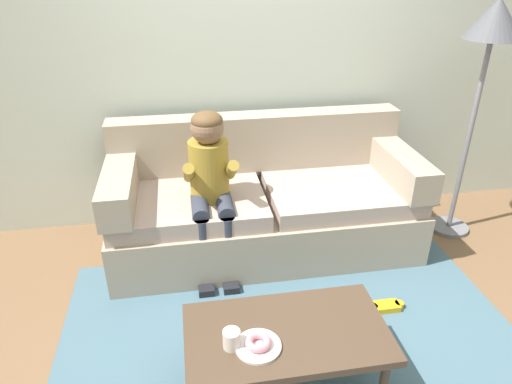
% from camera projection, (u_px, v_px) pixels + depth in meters
% --- Properties ---
extents(ground, '(10.00, 10.00, 0.00)m').
position_uv_depth(ground, '(286.00, 320.00, 2.76)').
color(ground, brown).
extents(wall_back, '(8.00, 0.10, 2.80)m').
position_uv_depth(wall_back, '(248.00, 40.00, 3.34)').
color(wall_back, beige).
rests_on(wall_back, ground).
extents(area_rug, '(2.61, 1.95, 0.01)m').
position_uv_depth(area_rug, '(296.00, 351.00, 2.54)').
color(area_rug, '#476675').
rests_on(area_rug, ground).
extents(couch, '(2.16, 0.90, 0.92)m').
position_uv_depth(couch, '(263.00, 204.00, 3.35)').
color(couch, tan).
rests_on(couch, ground).
extents(coffee_table, '(0.96, 0.53, 0.39)m').
position_uv_depth(coffee_table, '(286.00, 337.00, 2.17)').
color(coffee_table, '#4C3828').
rests_on(coffee_table, ground).
extents(person_child, '(0.34, 0.58, 1.10)m').
position_uv_depth(person_child, '(210.00, 179.00, 2.96)').
color(person_child, olive).
rests_on(person_child, ground).
extents(plate, '(0.21, 0.21, 0.01)m').
position_uv_depth(plate, '(258.00, 346.00, 2.06)').
color(plate, white).
rests_on(plate, coffee_table).
extents(donut, '(0.16, 0.16, 0.04)m').
position_uv_depth(donut, '(258.00, 342.00, 2.05)').
color(donut, pink).
rests_on(donut, plate).
extents(mug, '(0.08, 0.08, 0.09)m').
position_uv_depth(mug, '(232.00, 339.00, 2.05)').
color(mug, silver).
rests_on(mug, coffee_table).
extents(toy_controller, '(0.23, 0.09, 0.05)m').
position_uv_depth(toy_controller, '(386.00, 307.00, 2.83)').
color(toy_controller, gold).
rests_on(toy_controller, ground).
extents(floor_lamp, '(0.38, 0.38, 1.72)m').
position_uv_depth(floor_lamp, '(491.00, 40.00, 3.01)').
color(floor_lamp, slate).
rests_on(floor_lamp, ground).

